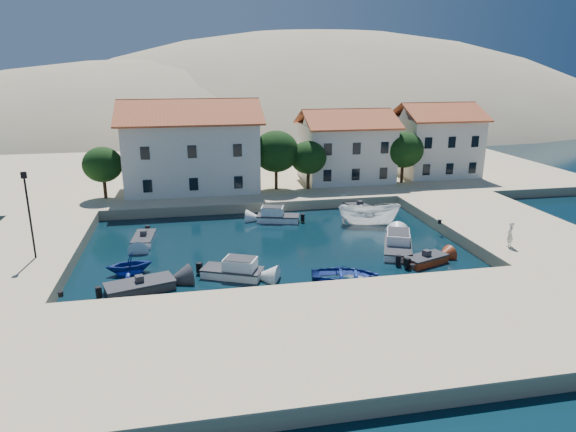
% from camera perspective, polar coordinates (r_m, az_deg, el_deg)
% --- Properties ---
extents(ground, '(400.00, 400.00, 0.00)m').
position_cam_1_polar(ground, '(33.04, 1.21, -9.03)').
color(ground, black).
rests_on(ground, ground).
extents(quay_south, '(52.00, 12.00, 1.00)m').
position_cam_1_polar(quay_south, '(27.64, 3.94, -13.32)').
color(quay_south, '#CEB78D').
rests_on(quay_south, ground).
extents(quay_east, '(11.00, 20.00, 1.00)m').
position_cam_1_polar(quay_east, '(49.44, 22.43, -0.95)').
color(quay_east, '#CEB78D').
rests_on(quay_east, ground).
extents(quay_west, '(8.00, 20.00, 1.00)m').
position_cam_1_polar(quay_west, '(43.31, -27.41, -3.94)').
color(quay_west, '#CEB78D').
rests_on(quay_west, ground).
extents(quay_north, '(80.00, 36.00, 1.00)m').
position_cam_1_polar(quay_north, '(69.03, -3.92, 4.92)').
color(quay_north, '#CEB78D').
rests_on(quay_north, ground).
extents(hills, '(254.00, 176.00, 99.00)m').
position_cam_1_polar(hills, '(159.62, -1.08, 2.76)').
color(hills, tan).
rests_on(hills, ground).
extents(building_left, '(14.70, 9.45, 9.70)m').
position_cam_1_polar(building_left, '(57.73, -10.70, 7.90)').
color(building_left, silver).
rests_on(building_left, quay_north).
extents(building_mid, '(10.50, 8.40, 8.30)m').
position_cam_1_polar(building_mid, '(61.65, 6.44, 7.93)').
color(building_mid, silver).
rests_on(building_mid, quay_north).
extents(building_right, '(9.45, 8.40, 8.80)m').
position_cam_1_polar(building_right, '(67.08, 16.12, 8.29)').
color(building_right, silver).
rests_on(building_right, quay_north).
extents(trees, '(37.30, 5.30, 6.45)m').
position_cam_1_polar(trees, '(56.46, 0.19, 6.86)').
color(trees, '#382314').
rests_on(trees, quay_north).
extents(lamppost, '(0.35, 0.25, 6.22)m').
position_cam_1_polar(lamppost, '(39.87, -26.89, 0.91)').
color(lamppost, black).
rests_on(lamppost, quay_west).
extents(bollards, '(29.36, 9.56, 0.30)m').
position_cam_1_polar(bollards, '(36.66, 4.21, -4.47)').
color(bollards, black).
rests_on(bollards, ground).
extents(motorboat_grey_sw, '(4.76, 3.16, 1.25)m').
position_cam_1_polar(motorboat_grey_sw, '(35.22, -16.12, -7.52)').
color(motorboat_grey_sw, '#2F2F34').
rests_on(motorboat_grey_sw, ground).
extents(cabin_cruiser_south, '(4.57, 3.38, 1.60)m').
position_cam_1_polar(cabin_cruiser_south, '(36.10, -6.21, -6.02)').
color(cabin_cruiser_south, white).
rests_on(cabin_cruiser_south, ground).
extents(rowboat_south, '(5.29, 4.29, 0.97)m').
position_cam_1_polar(rowboat_south, '(35.84, 6.39, -7.03)').
color(rowboat_south, navy).
rests_on(rowboat_south, ground).
extents(motorboat_red_se, '(3.60, 2.54, 1.25)m').
position_cam_1_polar(motorboat_red_se, '(39.63, 15.10, -4.71)').
color(motorboat_red_se, maroon).
rests_on(motorboat_red_se, ground).
extents(cabin_cruiser_east, '(3.94, 5.63, 1.60)m').
position_cam_1_polar(cabin_cruiser_east, '(41.55, 12.12, -3.25)').
color(cabin_cruiser_east, white).
rests_on(cabin_cruiser_east, ground).
extents(boat_east, '(6.02, 3.57, 2.18)m').
position_cam_1_polar(boat_east, '(48.09, 8.96, -0.97)').
color(boat_east, white).
rests_on(boat_east, ground).
extents(motorboat_white_ne, '(2.79, 4.07, 1.25)m').
position_cam_1_polar(motorboat_white_ne, '(52.41, 7.97, 0.86)').
color(motorboat_white_ne, white).
rests_on(motorboat_white_ne, ground).
extents(rowboat_west, '(3.58, 3.23, 1.65)m').
position_cam_1_polar(rowboat_west, '(38.37, -17.15, -6.07)').
color(rowboat_west, navy).
rests_on(rowboat_west, ground).
extents(motorboat_white_west, '(1.91, 3.77, 1.25)m').
position_cam_1_polar(motorboat_white_west, '(44.37, -15.71, -2.48)').
color(motorboat_white_west, white).
rests_on(motorboat_white_west, ground).
extents(cabin_cruiser_north, '(4.26, 2.72, 1.60)m').
position_cam_1_polar(cabin_cruiser_north, '(48.40, -1.10, -0.06)').
color(cabin_cruiser_north, white).
rests_on(cabin_cruiser_north, ground).
extents(pedestrian, '(0.84, 0.79, 1.92)m').
position_cam_1_polar(pedestrian, '(42.08, 23.43, -1.88)').
color(pedestrian, silver).
rests_on(pedestrian, quay_east).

